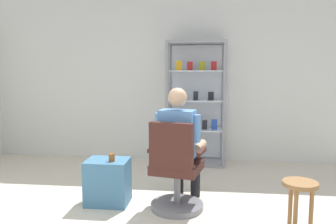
# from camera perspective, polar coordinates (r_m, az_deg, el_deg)

# --- Properties ---
(back_wall) EXTENTS (6.00, 0.10, 2.70)m
(back_wall) POSITION_cam_1_polar(r_m,az_deg,el_deg) (5.56, 0.66, 5.89)
(back_wall) COLOR silver
(back_wall) RESTS_ON ground
(display_cabinet_main) EXTENTS (0.90, 0.45, 1.90)m
(display_cabinet_main) POSITION_cam_1_polar(r_m,az_deg,el_deg) (5.32, 4.69, 1.62)
(display_cabinet_main) COLOR gray
(display_cabinet_main) RESTS_ON ground
(office_chair) EXTENTS (0.61, 0.58, 0.96)m
(office_chair) POSITION_cam_1_polar(r_m,az_deg,el_deg) (3.59, 1.29, -10.39)
(office_chair) COLOR slate
(office_chair) RESTS_ON ground
(seated_shopkeeper) EXTENTS (0.54, 0.61, 1.29)m
(seated_shopkeeper) POSITION_cam_1_polar(r_m,az_deg,el_deg) (3.66, 2.07, -4.89)
(seated_shopkeeper) COLOR black
(seated_shopkeeper) RESTS_ON ground
(storage_crate) EXTENTS (0.46, 0.36, 0.49)m
(storage_crate) POSITION_cam_1_polar(r_m,az_deg,el_deg) (3.88, -10.04, -11.41)
(storage_crate) COLOR teal
(storage_crate) RESTS_ON ground
(tea_glass) EXTENTS (0.07, 0.07, 0.08)m
(tea_glass) POSITION_cam_1_polar(r_m,az_deg,el_deg) (3.73, -9.41, -7.52)
(tea_glass) COLOR brown
(tea_glass) RESTS_ON storage_crate
(wooden_stool) EXTENTS (0.32, 0.32, 0.45)m
(wooden_stool) POSITION_cam_1_polar(r_m,az_deg,el_deg) (3.44, 21.22, -12.31)
(wooden_stool) COLOR olive
(wooden_stool) RESTS_ON ground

